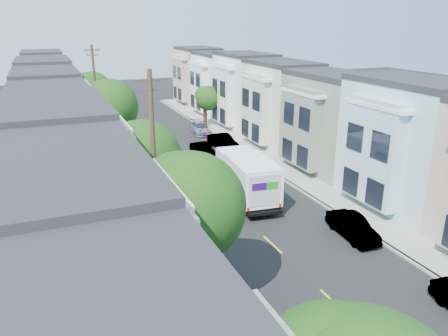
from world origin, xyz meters
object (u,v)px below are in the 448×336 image
(tree_b, at_px, (188,207))
(lead_sedan, at_px, (203,150))
(tree_e, at_px, (92,92))
(parked_right_b, at_px, (352,227))
(tree_c, at_px, (142,159))
(utility_pole_far, at_px, (96,93))
(utility_pole_near, at_px, (154,164))
(fedex_truck, at_px, (247,176))
(tree_d, at_px, (110,107))
(parked_right_d, at_px, (200,128))
(tree_far_r, at_px, (207,99))
(parked_right_c, at_px, (223,142))
(parked_left_d, at_px, (148,185))
(parked_left_c, at_px, (180,233))

(tree_b, relative_size, lead_sedan, 1.98)
(tree_e, xyz_separation_m, parked_right_b, (11.20, -33.45, -3.98))
(tree_c, height_order, tree_e, tree_e)
(utility_pole_far, bearing_deg, utility_pole_near, -90.00)
(tree_e, height_order, fedex_truck, tree_e)
(tree_e, bearing_deg, fedex_truck, -73.40)
(tree_b, height_order, tree_d, tree_d)
(tree_b, distance_m, parked_right_d, 33.00)
(utility_pole_near, bearing_deg, parked_right_b, -14.69)
(tree_b, relative_size, tree_e, 1.06)
(tree_d, bearing_deg, tree_far_r, 41.94)
(tree_d, bearing_deg, parked_right_c, 9.21)
(parked_right_b, xyz_separation_m, parked_right_c, (0.00, 20.72, 0.08))
(tree_far_r, bearing_deg, parked_right_d, -122.94)
(tree_b, bearing_deg, utility_pole_near, 89.98)
(utility_pole_near, height_order, parked_left_d, utility_pole_near)
(fedex_truck, bearing_deg, tree_far_r, 82.37)
(parked_left_c, bearing_deg, tree_b, -105.03)
(tree_c, distance_m, tree_far_r, 27.92)
(tree_c, bearing_deg, tree_b, -90.00)
(tree_e, bearing_deg, parked_right_c, -48.65)
(tree_b, relative_size, utility_pole_near, 0.74)
(utility_pole_far, distance_m, lead_sedan, 13.67)
(tree_b, distance_m, lead_sedan, 24.20)
(tree_e, bearing_deg, tree_b, -90.00)
(parked_left_d, bearing_deg, tree_far_r, 52.97)
(tree_b, bearing_deg, lead_sedan, 69.16)
(tree_d, relative_size, fedex_truck, 1.12)
(tree_b, bearing_deg, parked_right_c, 64.76)
(tree_e, distance_m, parked_right_d, 13.22)
(tree_b, height_order, parked_right_d, tree_b)
(utility_pole_near, bearing_deg, parked_left_d, 80.95)
(parked_left_d, height_order, parked_right_b, parked_right_b)
(utility_pole_far, xyz_separation_m, parked_left_d, (1.40, -17.21, -4.53))
(tree_far_r, relative_size, parked_left_c, 1.09)
(utility_pole_near, distance_m, lead_sedan, 18.88)
(utility_pole_near, relative_size, parked_left_d, 2.23)
(fedex_truck, bearing_deg, parked_right_b, -59.59)
(lead_sedan, bearing_deg, tree_e, 116.95)
(tree_b, height_order, parked_right_c, tree_b)
(tree_b, xyz_separation_m, tree_e, (0.00, 36.49, -0.41))
(tree_c, bearing_deg, parked_right_d, 62.49)
(tree_b, bearing_deg, tree_c, 90.00)
(tree_e, xyz_separation_m, tree_far_r, (13.20, -2.69, -1.16))
(utility_pole_near, relative_size, parked_left_c, 2.17)
(tree_b, distance_m, tree_c, 9.24)
(tree_b, distance_m, utility_pole_near, 5.98)
(tree_far_r, relative_size, utility_pole_near, 0.50)
(parked_right_c, bearing_deg, utility_pole_near, -126.96)
(tree_c, bearing_deg, utility_pole_near, -89.97)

